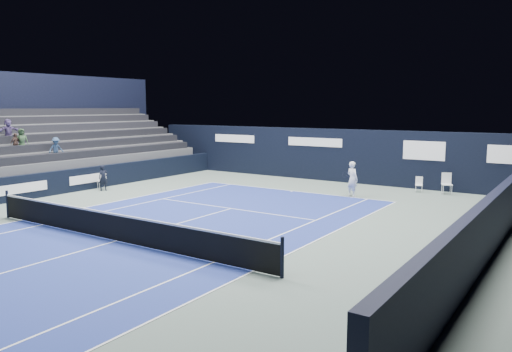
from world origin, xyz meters
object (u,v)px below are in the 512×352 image
at_px(folding_chair_back_a, 419,182).
at_px(tennis_net, 115,226).
at_px(tennis_player, 352,179).
at_px(line_judge_chair, 103,179).
at_px(folding_chair_back_b, 447,182).

relative_size(folding_chair_back_a, tennis_net, 0.06).
relative_size(folding_chair_back_a, tennis_player, 0.46).
bearing_deg(tennis_player, line_judge_chair, -156.01).
height_order(folding_chair_back_b, line_judge_chair, folding_chair_back_b).
distance_m(folding_chair_back_a, folding_chair_back_b, 1.35).
bearing_deg(folding_chair_back_a, tennis_player, -143.47).
bearing_deg(folding_chair_back_b, line_judge_chair, -174.72).
relative_size(folding_chair_back_b, tennis_player, 0.62).
xyz_separation_m(folding_chair_back_a, tennis_player, (-2.37, -3.19, 0.34)).
bearing_deg(folding_chair_back_b, folding_chair_back_a, 163.01).
height_order(line_judge_chair, tennis_player, tennis_player).
xyz_separation_m(folding_chair_back_a, folding_chair_back_b, (1.34, 0.16, 0.08)).
bearing_deg(folding_chair_back_a, line_judge_chair, -166.20).
distance_m(line_judge_chair, tennis_net, 11.12).
relative_size(folding_chair_back_a, folding_chair_back_b, 0.75).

